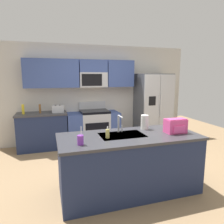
% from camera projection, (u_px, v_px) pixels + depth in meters
% --- Properties ---
extents(ground_plane, '(9.00, 9.00, 0.00)m').
position_uv_depth(ground_plane, '(124.00, 172.00, 3.92)').
color(ground_plane, '#997A56').
rests_on(ground_plane, ground).
extents(kitchen_wall_unit, '(5.20, 0.43, 2.60)m').
position_uv_depth(kitchen_wall_unit, '(92.00, 88.00, 5.59)').
color(kitchen_wall_unit, beige).
rests_on(kitchen_wall_unit, ground).
extents(back_counter, '(1.19, 0.63, 0.90)m').
position_uv_depth(back_counter, '(43.00, 131.00, 5.11)').
color(back_counter, '#1E2A4D').
rests_on(back_counter, ground).
extents(range_oven, '(1.36, 0.61, 1.10)m').
position_uv_depth(range_oven, '(93.00, 127.00, 5.48)').
color(range_oven, '#B7BABF').
rests_on(range_oven, ground).
extents(refrigerator, '(0.90, 0.76, 1.85)m').
position_uv_depth(refrigerator, '(153.00, 107.00, 5.83)').
color(refrigerator, '#4C4F54').
rests_on(refrigerator, ground).
extents(island_counter, '(2.14, 0.93, 0.90)m').
position_uv_depth(island_counter, '(129.00, 163.00, 3.22)').
color(island_counter, '#1E2A4D').
rests_on(island_counter, ground).
extents(toaster, '(0.28, 0.16, 0.18)m').
position_uv_depth(toaster, '(58.00, 109.00, 5.08)').
color(toaster, '#B7BABF').
rests_on(toaster, back_counter).
extents(pepper_mill, '(0.05, 0.05, 0.22)m').
position_uv_depth(pepper_mill, '(40.00, 109.00, 5.00)').
color(pepper_mill, brown).
rests_on(pepper_mill, back_counter).
extents(bottle_yellow, '(0.06, 0.06, 0.23)m').
position_uv_depth(bottle_yellow, '(23.00, 109.00, 4.86)').
color(bottle_yellow, yellow).
rests_on(bottle_yellow, back_counter).
extents(sink_faucet, '(0.08, 0.21, 0.28)m').
position_uv_depth(sink_faucet, '(119.00, 122.00, 3.26)').
color(sink_faucet, '#B7BABF').
rests_on(sink_faucet, island_counter).
extents(drink_cup_purple, '(0.08, 0.08, 0.25)m').
position_uv_depth(drink_cup_purple, '(80.00, 140.00, 2.69)').
color(drink_cup_purple, purple).
rests_on(drink_cup_purple, island_counter).
extents(soap_dispenser, '(0.06, 0.06, 0.17)m').
position_uv_depth(soap_dispenser, '(108.00, 133.00, 2.99)').
color(soap_dispenser, '#D8CC66').
rests_on(soap_dispenser, island_counter).
extents(paper_towel_roll, '(0.12, 0.12, 0.24)m').
position_uv_depth(paper_towel_roll, '(145.00, 122.00, 3.49)').
color(paper_towel_roll, white).
rests_on(paper_towel_roll, island_counter).
extents(backpack, '(0.32, 0.22, 0.23)m').
position_uv_depth(backpack, '(176.00, 126.00, 3.26)').
color(backpack, '#EA4C93').
rests_on(backpack, island_counter).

